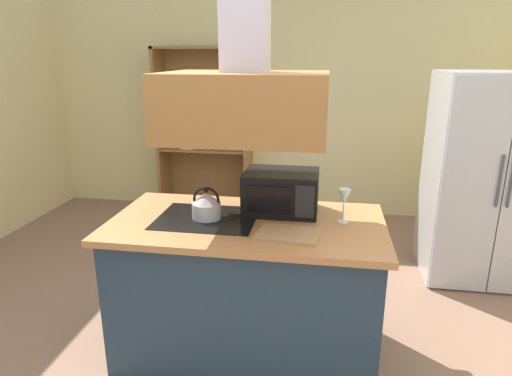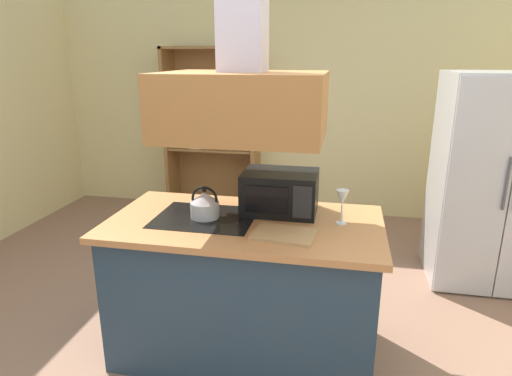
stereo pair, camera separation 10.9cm
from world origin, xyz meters
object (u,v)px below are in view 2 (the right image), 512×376
object	(u,v)px
refrigerator	(494,181)
cutting_board	(284,234)
dish_cabinet	(213,141)
microwave	(280,192)
kettle	(205,205)
wine_glass_on_counter	(342,199)

from	to	relation	value
refrigerator	cutting_board	world-z (taller)	refrigerator
dish_cabinet	microwave	bearing A→B (deg)	-64.14
dish_cabinet	microwave	size ratio (longest dim) A/B	4.23
cutting_board	dish_cabinet	bearing A→B (deg)	114.07
refrigerator	kettle	distance (m)	2.44
dish_cabinet	microwave	world-z (taller)	dish_cabinet
refrigerator	wine_glass_on_counter	bearing A→B (deg)	-133.27
refrigerator	wine_glass_on_counter	distance (m)	1.78
refrigerator	kettle	world-z (taller)	refrigerator
dish_cabinet	microwave	distance (m)	2.68
refrigerator	dish_cabinet	bearing A→B (deg)	155.66
kettle	wine_glass_on_counter	world-z (taller)	wine_glass_on_counter
refrigerator	wine_glass_on_counter	size ratio (longest dim) A/B	8.41
refrigerator	microwave	size ratio (longest dim) A/B	3.77
dish_cabinet	cutting_board	distance (m)	3.05
dish_cabinet	cutting_board	world-z (taller)	dish_cabinet
cutting_board	microwave	world-z (taller)	microwave
kettle	wine_glass_on_counter	xyz separation A→B (m)	(0.82, 0.07, 0.07)
cutting_board	microwave	size ratio (longest dim) A/B	0.74
kettle	wine_glass_on_counter	distance (m)	0.82
refrigerator	cutting_board	size ratio (longest dim) A/B	5.10
microwave	cutting_board	bearing A→B (deg)	-78.11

